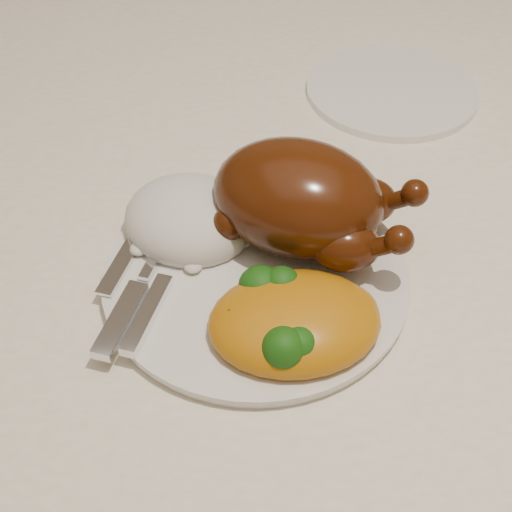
{
  "coord_description": "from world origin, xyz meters",
  "views": [
    {
      "loc": [
        -0.04,
        -0.55,
        1.23
      ],
      "look_at": [
        -0.03,
        -0.12,
        0.8
      ],
      "focal_mm": 50.0,
      "sensor_mm": 36.0,
      "label": 1
    }
  ],
  "objects_px": {
    "dinner_plate": "(256,277)",
    "side_plate": "(392,90)",
    "dining_table": "(279,263)",
    "roast_chicken": "(303,200)"
  },
  "relations": [
    {
      "from": "side_plate",
      "to": "roast_chicken",
      "type": "bearing_deg",
      "value": -115.9
    },
    {
      "from": "side_plate",
      "to": "dining_table",
      "type": "bearing_deg",
      "value": -127.86
    },
    {
      "from": "dining_table",
      "to": "roast_chicken",
      "type": "bearing_deg",
      "value": -80.58
    },
    {
      "from": "roast_chicken",
      "to": "side_plate",
      "type": "bearing_deg",
      "value": 85.7
    },
    {
      "from": "side_plate",
      "to": "roast_chicken",
      "type": "distance_m",
      "value": 0.29
    },
    {
      "from": "dinner_plate",
      "to": "side_plate",
      "type": "bearing_deg",
      "value": 60.93
    },
    {
      "from": "dining_table",
      "to": "side_plate",
      "type": "height_order",
      "value": "side_plate"
    },
    {
      "from": "dinner_plate",
      "to": "side_plate",
      "type": "height_order",
      "value": "dinner_plate"
    },
    {
      "from": "dinner_plate",
      "to": "roast_chicken",
      "type": "xyz_separation_m",
      "value": [
        0.04,
        0.04,
        0.05
      ]
    },
    {
      "from": "dinner_plate",
      "to": "side_plate",
      "type": "distance_m",
      "value": 0.34
    }
  ]
}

